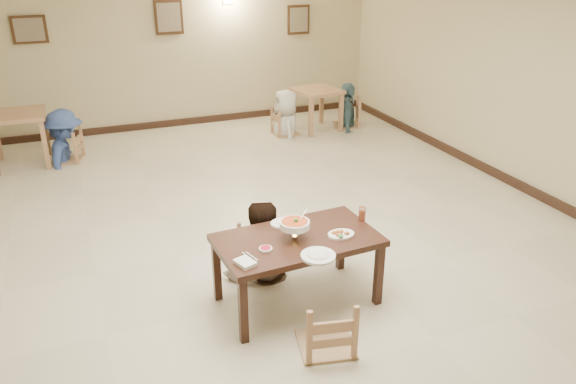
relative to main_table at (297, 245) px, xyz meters
name	(u,v)px	position (x,y,z in m)	size (l,w,h in m)	color
floor	(256,243)	(0.00, 1.24, -0.61)	(10.00, 10.00, 0.00)	beige
wall_back	(165,46)	(0.00, 6.24, 0.89)	(10.00, 10.00, 0.00)	beige
wall_right	(546,86)	(4.00, 1.24, 0.89)	(10.00, 10.00, 0.00)	beige
baseboard_back	(172,123)	(0.00, 6.21, -0.55)	(8.00, 0.06, 0.12)	black
baseboard_right	(525,188)	(3.97, 1.24, -0.55)	(0.06, 10.00, 0.12)	black
picture_a	(29,30)	(-2.20, 6.19, 1.29)	(0.55, 0.04, 0.45)	#372112
picture_b	(169,17)	(0.10, 6.19, 1.39)	(0.50, 0.04, 0.60)	#372112
picture_c	(299,20)	(2.60, 6.19, 1.24)	(0.45, 0.04, 0.55)	#372112
main_table	(297,245)	(0.00, 0.00, 0.00)	(1.52, 0.91, 0.69)	#371B11
chair_far	(258,232)	(-0.14, 0.70, -0.18)	(0.41, 0.41, 0.88)	tan
chair_near	(327,298)	(-0.03, -0.71, -0.13)	(0.46, 0.46, 0.98)	tan
main_diner	(258,203)	(-0.17, 0.61, 0.19)	(0.79, 0.61, 1.62)	gray
curry_warmer	(295,225)	(-0.03, -0.01, 0.23)	(0.31, 0.28, 0.25)	silver
rice_plate_far	(286,223)	(0.00, 0.29, 0.10)	(0.31, 0.31, 0.07)	white
rice_plate_near	(318,256)	(0.03, -0.39, 0.10)	(0.31, 0.31, 0.07)	white
fried_plate	(341,234)	(0.39, -0.12, 0.10)	(0.26, 0.26, 0.06)	white
chili_dish	(266,249)	(-0.35, -0.11, 0.09)	(0.12, 0.12, 0.03)	white
napkin_cutlery	(245,262)	(-0.59, -0.27, 0.10)	(0.21, 0.29, 0.03)	white
drink_glass	(362,214)	(0.73, 0.10, 0.14)	(0.07, 0.07, 0.13)	white
bg_table_left	(17,122)	(-2.55, 5.01, 0.08)	(0.85, 0.85, 0.84)	tan
bg_table_right	(317,97)	(2.47, 4.99, 0.02)	(0.87, 0.87, 0.77)	tan
bg_chair_lr	(63,132)	(-1.93, 4.95, -0.13)	(0.46, 0.46, 0.98)	tan
bg_chair_rl	(286,110)	(1.84, 4.95, -0.16)	(0.43, 0.43, 0.92)	tan
bg_chair_rr	(347,100)	(3.10, 4.99, -0.11)	(0.48, 0.48, 1.02)	tan
bg_diner_b	(59,110)	(-1.93, 4.95, 0.22)	(1.08, 0.62, 1.68)	#4361AA
bg_diner_c	(286,90)	(1.84, 4.95, 0.21)	(0.80, 0.52, 1.64)	silver
bg_diner_d	(348,83)	(3.10, 4.99, 0.21)	(0.97, 0.40, 1.66)	slate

